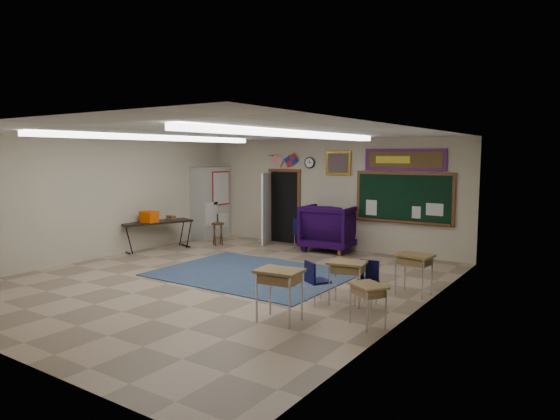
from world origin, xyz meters
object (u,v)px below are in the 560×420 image
Objects in this scene: student_desk_front_right at (414,272)px; wooden_stool at (218,234)px; student_desk_front_left at (347,280)px; folding_table at (157,234)px; wingback_armchair at (330,227)px.

student_desk_front_right reaches higher than wooden_stool.
student_desk_front_left is 6.38m from wooden_stool.
student_desk_front_left is 0.38× the size of folding_table.
student_desk_front_right is 7.30m from folding_table.
wingback_armchair is 2.14× the size of wooden_stool.
wingback_armchair is 4.72m from folding_table.
student_desk_front_right is 6.61m from wooden_stool.
folding_table is 3.11× the size of wooden_stool.
folding_table is (-6.53, 1.60, 0.01)m from student_desk_front_left.
folding_table reaches higher than student_desk_front_left.
folding_table reaches higher than wooden_stool.
wingback_armchair reaches higher than wooden_stool.
student_desk_front_left is 0.99× the size of student_desk_front_right.
wooden_stool is (0.93, 1.45, -0.10)m from folding_table.
wooden_stool is at bearing 77.49° from folding_table.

